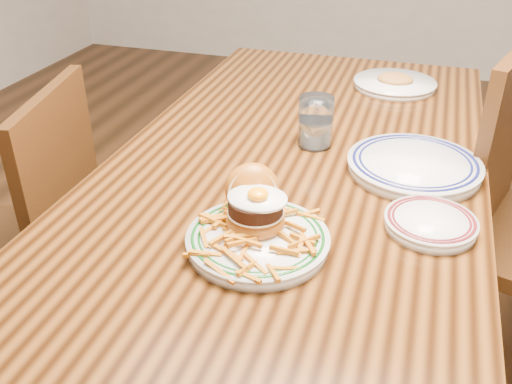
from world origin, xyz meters
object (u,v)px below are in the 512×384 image
(chair_left, at_px, (30,239))
(side_plate, at_px, (431,223))
(table, at_px, (298,187))
(main_plate, at_px, (257,227))

(chair_left, xyz_separation_m, side_plate, (1.00, -0.06, 0.29))
(table, height_order, chair_left, chair_left)
(chair_left, xyz_separation_m, main_plate, (0.70, -0.20, 0.31))
(table, distance_m, chair_left, 0.74)
(side_plate, bearing_deg, chair_left, -167.11)
(side_plate, bearing_deg, table, 159.14)
(main_plate, height_order, side_plate, main_plate)
(table, xyz_separation_m, side_plate, (0.31, -0.24, 0.10))
(chair_left, distance_m, side_plate, 1.04)
(table, xyz_separation_m, main_plate, (0.01, -0.37, 0.12))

